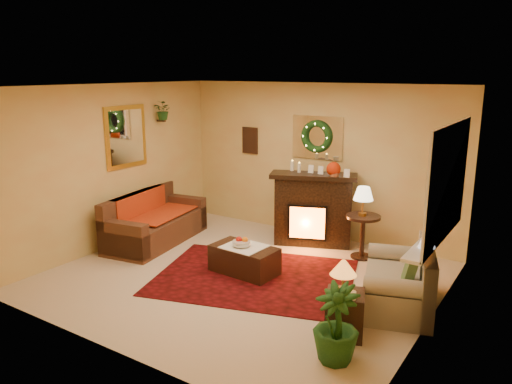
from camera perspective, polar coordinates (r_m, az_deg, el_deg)
The scene contains 31 objects.
floor at distance 7.03m, azimuth -1.58°, elevation -9.72°, with size 5.00×5.00×0.00m, color beige.
ceiling at distance 6.45m, azimuth -1.73°, elevation 11.98°, with size 5.00×5.00×0.00m, color white.
wall_back at distance 8.53m, azimuth 6.98°, elevation 3.54°, with size 5.00×5.00×0.00m, color #EFD88C.
wall_front at distance 5.00m, azimuth -16.49°, elevation -4.31°, with size 5.00×5.00×0.00m, color #EFD88C.
wall_left at distance 8.27m, azimuth -16.08°, elevation 2.78°, with size 4.50×4.50×0.00m, color #EFD88C.
wall_right at distance 5.63m, azimuth 19.81°, elevation -2.54°, with size 4.50×4.50×0.00m, color #EFD88C.
area_rug at distance 7.02m, azimuth -0.13°, elevation -9.68°, with size 2.66×2.00×0.01m, color #501013.
sofa at distance 8.43m, azimuth -11.37°, elevation -2.82°, with size 0.84×1.91×0.82m, color brown.
red_throw at distance 8.57m, azimuth -11.09°, elevation -2.37°, with size 0.80×1.30×0.02m, color red.
fireplace at distance 8.18m, azimuth 6.55°, elevation -2.29°, with size 1.22×0.39×1.12m, color black.
poinsettia at distance 7.86m, azimuth 8.86°, elevation 2.61°, with size 0.22×0.22×0.22m, color #B12305.
mantel_candle_a at distance 8.21m, azimuth 4.17°, elevation 2.93°, with size 0.06×0.06×0.19m, color #FDEBCC.
mantel_candle_b at distance 8.08m, azimuth 4.96°, elevation 2.73°, with size 0.06×0.06×0.17m, color white.
mantel_mirror at distance 8.45m, azimuth 7.00°, elevation 6.19°, with size 0.92×0.02×0.72m, color white.
wreath at distance 8.41m, azimuth 6.89°, elevation 6.30°, with size 0.55×0.55×0.11m, color #194719.
wall_art at distance 9.13m, azimuth -0.69°, elevation 5.91°, with size 0.32×0.03×0.48m, color #381E11.
gold_mirror at distance 8.38m, azimuth -14.65°, elevation 6.13°, with size 0.03×0.84×1.00m, color gold.
hanging_plant at distance 8.78m, azimuth -10.49°, elevation 8.13°, with size 0.33×0.28×0.36m, color #194719.
loveseat at distance 6.33m, azimuth 15.98°, elevation -8.90°, with size 0.77×1.33×0.77m, color gray.
window_frame at distance 6.10m, azimuth 21.09°, elevation 0.99°, with size 0.03×1.86×1.36m, color white.
window_glass at distance 6.10m, azimuth 20.95°, elevation 1.01°, with size 0.02×1.70×1.22m, color black.
window_sill at distance 6.29m, azimuth 19.62°, elevation -4.94°, with size 0.22×1.86×0.04m, color white.
mini_tree at distance 5.80m, azimuth 19.03°, elevation -4.69°, with size 0.19×0.19×0.28m, color white.
sill_plant at distance 6.88m, azimuth 20.85°, elevation -1.60°, with size 0.29×0.24×0.54m, color #165018.
side_table_round at distance 7.78m, azimuth 12.05°, elevation -5.10°, with size 0.52×0.52×0.67m, color black.
lamp_cream at distance 7.60m, azimuth 12.13°, elevation -1.18°, with size 0.30×0.30×0.45m, color #FFEFC0.
end_table_square at distance 5.60m, azimuth 10.12°, elevation -13.34°, with size 0.40×0.40×0.49m, color black.
lamp_tiffany at distance 5.41m, azimuth 9.96°, elevation -8.80°, with size 0.29×0.29×0.42m, color orange.
coffee_table at distance 7.09m, azimuth -1.35°, elevation -7.65°, with size 0.93×0.51×0.39m, color #502810.
fruit_bowl at distance 7.01m, azimuth -1.69°, elevation -5.84°, with size 0.25×0.25×0.06m, color silver.
floor_palm at distance 5.06m, azimuth 9.16°, elevation -14.13°, with size 1.35×1.35×2.41m, color #0F3B14.
Camera 1 is at (3.67, -5.30, 2.81)m, focal length 35.00 mm.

